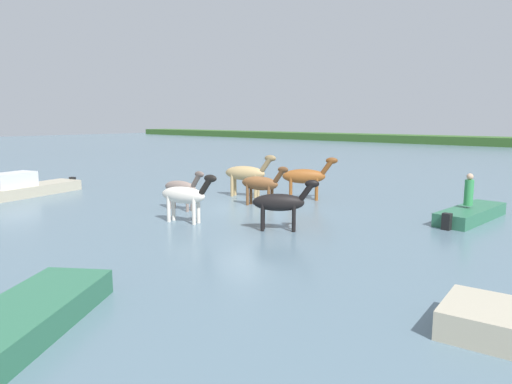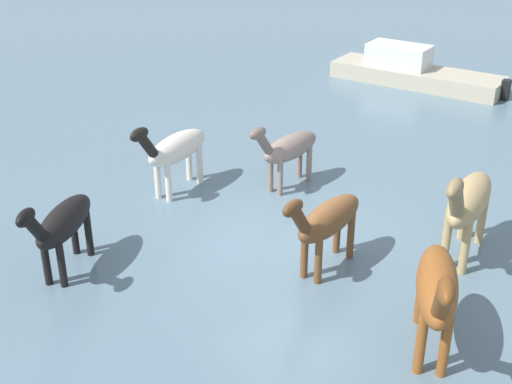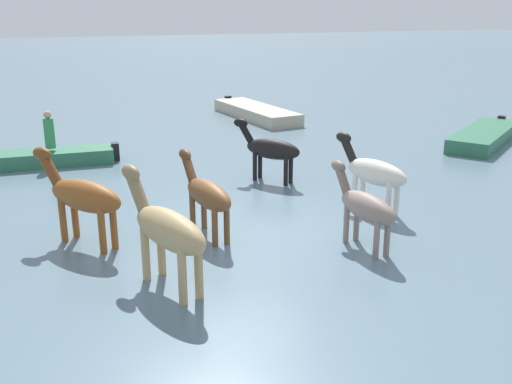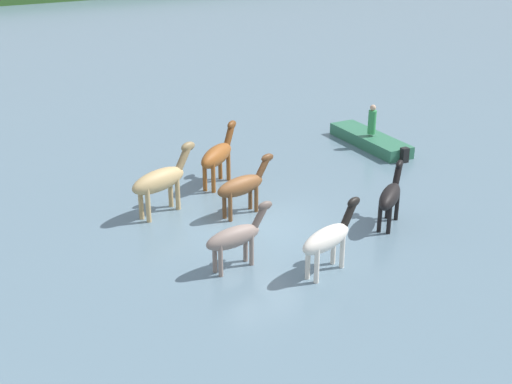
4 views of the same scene
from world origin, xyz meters
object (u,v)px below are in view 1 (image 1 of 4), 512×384
(horse_chestnut_trailing, at_px, (185,196))
(boat_motor_center, at_px, (2,339))
(horse_lead, at_px, (182,188))
(boat_launch_far, at_px, (471,216))
(horse_rear_stallion, at_px, (247,173))
(horse_dark_mare, at_px, (306,176))
(horse_pinto_flank, at_px, (261,184))
(horse_dun_straggler, at_px, (281,203))
(person_boatman_standing, at_px, (469,191))
(boat_tender_starboard, at_px, (24,190))

(horse_chestnut_trailing, relative_size, boat_motor_center, 0.45)
(horse_lead, bearing_deg, boat_launch_far, 25.08)
(horse_rear_stallion, xyz_separation_m, horse_dark_mare, (2.64, 1.19, -0.04))
(horse_pinto_flank, bearing_deg, horse_dun_straggler, -51.19)
(horse_dark_mare, distance_m, person_boatman_standing, 7.14)
(horse_pinto_flank, bearing_deg, boat_tender_starboard, -161.39)
(horse_rear_stallion, height_order, person_boatman_standing, horse_rear_stallion)
(boat_launch_far, relative_size, boat_motor_center, 0.85)
(horse_pinto_flank, distance_m, horse_dark_mare, 2.62)
(horse_chestnut_trailing, bearing_deg, boat_motor_center, -73.85)
(horse_dun_straggler, bearing_deg, boat_launch_far, 18.53)
(horse_rear_stallion, relative_size, person_boatman_standing, 2.21)
(boat_tender_starboard, distance_m, person_boatman_standing, 19.98)
(horse_lead, distance_m, boat_motor_center, 11.88)
(horse_chestnut_trailing, relative_size, person_boatman_standing, 1.97)
(horse_dun_straggler, distance_m, horse_chestnut_trailing, 3.61)
(horse_lead, distance_m, horse_chestnut_trailing, 2.44)
(boat_motor_center, bearing_deg, boat_tender_starboard, 32.03)
(horse_lead, distance_m, boat_launch_far, 11.27)
(horse_pinto_flank, distance_m, horse_dun_straggler, 4.54)
(horse_chestnut_trailing, xyz_separation_m, boat_launch_far, (7.62, 7.34, -0.84))
(horse_dun_straggler, xyz_separation_m, horse_dark_mare, (-2.95, 5.53, 0.13))
(boat_motor_center, xyz_separation_m, boat_tender_starboard, (-15.51, 6.63, 0.15))
(horse_chestnut_trailing, height_order, boat_tender_starboard, horse_chestnut_trailing)
(horse_dun_straggler, bearing_deg, horse_dark_mare, 82.20)
(horse_pinto_flank, bearing_deg, horse_lead, -133.54)
(horse_pinto_flank, bearing_deg, horse_dark_mare, 68.44)
(horse_rear_stallion, distance_m, horse_dun_straggler, 7.07)
(horse_dun_straggler, distance_m, person_boatman_standing, 7.20)
(boat_tender_starboard, bearing_deg, person_boatman_standing, 101.25)
(horse_rear_stallion, bearing_deg, horse_lead, -104.83)
(horse_dun_straggler, height_order, person_boatman_standing, person_boatman_standing)
(person_boatman_standing, bearing_deg, horse_pinto_flank, -159.18)
(boat_motor_center, relative_size, boat_tender_starboard, 0.89)
(horse_pinto_flank, relative_size, person_boatman_standing, 1.93)
(horse_rear_stallion, height_order, horse_lead, horse_rear_stallion)
(horse_pinto_flank, distance_m, horse_chestnut_trailing, 4.32)
(horse_dark_mare, xyz_separation_m, boat_launch_far, (7.22, 0.45, -0.93))
(boat_launch_far, distance_m, boat_motor_center, 15.64)
(horse_rear_stallion, bearing_deg, person_boatman_standing, -9.71)
(boat_launch_far, relative_size, person_boatman_standing, 3.68)
(boat_motor_center, distance_m, boat_tender_starboard, 16.87)
(horse_dark_mare, bearing_deg, boat_launch_far, -32.40)
(boat_motor_center, bearing_deg, person_boatman_standing, -43.97)
(horse_pinto_flank, height_order, horse_lead, horse_pinto_flank)
(horse_chestnut_trailing, bearing_deg, horse_dark_mare, 70.85)
(horse_rear_stallion, distance_m, horse_dark_mare, 2.89)
(horse_lead, relative_size, boat_motor_center, 0.42)
(horse_dark_mare, xyz_separation_m, boat_tender_starboard, (-10.84, -8.35, -0.77))
(horse_rear_stallion, height_order, horse_chestnut_trailing, horse_rear_stallion)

